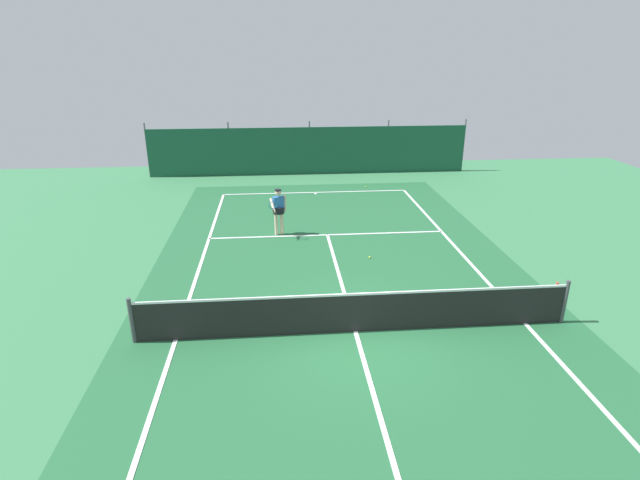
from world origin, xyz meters
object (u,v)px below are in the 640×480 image
at_px(tennis_ball_near_player, 366,187).
at_px(water_bottle, 557,286).
at_px(tennis_player, 278,209).
at_px(tennis_ball_midcourt, 370,257).
at_px(tennis_net, 356,312).

relative_size(tennis_ball_near_player, water_bottle, 0.28).
bearing_deg(tennis_player, tennis_ball_near_player, -137.49).
distance_m(tennis_player, tennis_ball_near_player, 7.33).
height_order(tennis_ball_near_player, tennis_ball_midcourt, same).
bearing_deg(tennis_net, tennis_ball_near_player, 79.00).
distance_m(tennis_ball_near_player, water_bottle, 11.47).
bearing_deg(tennis_net, tennis_player, 104.34).
relative_size(tennis_player, tennis_ball_near_player, 24.85).
distance_m(tennis_ball_near_player, tennis_ball_midcourt, 8.45).
bearing_deg(tennis_player, water_bottle, 133.44).
height_order(tennis_ball_midcourt, water_bottle, water_bottle).
xyz_separation_m(tennis_ball_near_player, water_bottle, (3.34, -10.97, 0.09)).
xyz_separation_m(tennis_net, tennis_ball_midcourt, (1.12, 4.24, -0.48)).
height_order(tennis_player, tennis_ball_midcourt, tennis_player).
xyz_separation_m(tennis_ball_midcourt, water_bottle, (4.67, -2.63, 0.09)).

